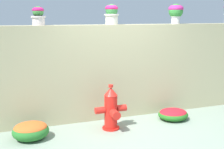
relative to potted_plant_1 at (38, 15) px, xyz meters
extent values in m
plane|color=gray|center=(1.43, -1.21, -2.07)|extent=(24.00, 24.00, 0.00)
cube|color=tan|center=(1.43, -0.01, -1.13)|extent=(6.54, 0.37, 1.89)
cylinder|color=beige|center=(0.00, 0.00, -0.10)|extent=(0.23, 0.23, 0.17)
cylinder|color=beige|center=(0.00, 0.00, -0.03)|extent=(0.27, 0.27, 0.03)
sphere|color=#3C8139|center=(0.00, 0.00, 0.06)|extent=(0.20, 0.20, 0.20)
ellipsoid|color=#C11E68|center=(0.00, 0.00, 0.09)|extent=(0.21, 0.21, 0.11)
cylinder|color=beige|center=(1.40, -0.04, -0.08)|extent=(0.24, 0.24, 0.21)
cylinder|color=beige|center=(1.40, -0.04, 0.01)|extent=(0.29, 0.29, 0.03)
sphere|color=#347A3A|center=(1.40, -0.04, 0.09)|extent=(0.24, 0.24, 0.24)
ellipsoid|color=#D01C61|center=(1.40, -0.04, 0.13)|extent=(0.25, 0.25, 0.13)
cylinder|color=silver|center=(2.84, -0.04, -0.10)|extent=(0.17, 0.17, 0.17)
cylinder|color=silver|center=(2.84, -0.04, -0.02)|extent=(0.20, 0.20, 0.03)
sphere|color=#328235|center=(2.84, -0.04, 0.08)|extent=(0.30, 0.30, 0.30)
ellipsoid|color=#BB277C|center=(2.84, -0.04, 0.14)|extent=(0.32, 0.32, 0.17)
cylinder|color=red|center=(1.14, -0.70, -2.05)|extent=(0.32, 0.32, 0.03)
cylinder|color=red|center=(1.14, -0.70, -1.75)|extent=(0.24, 0.24, 0.64)
cone|color=red|center=(1.14, -0.70, -1.36)|extent=(0.25, 0.25, 0.15)
cylinder|color=red|center=(1.14, -0.70, -1.26)|extent=(0.08, 0.08, 0.05)
cylinder|color=red|center=(0.94, -0.70, -1.69)|extent=(0.18, 0.12, 0.12)
cylinder|color=red|center=(1.35, -0.70, -1.69)|extent=(0.18, 0.12, 0.12)
cylinder|color=red|center=(1.14, -0.92, -1.72)|extent=(0.15, 0.20, 0.15)
ellipsoid|color=#287029|center=(-0.29, -0.68, -1.93)|extent=(0.62, 0.55, 0.31)
ellipsoid|color=#DE5C25|center=(-0.29, -0.68, -1.86)|extent=(0.55, 0.49, 0.17)
ellipsoid|color=#25671F|center=(2.49, -0.66, -1.97)|extent=(0.61, 0.55, 0.22)
ellipsoid|color=red|center=(2.49, -0.66, -1.92)|extent=(0.55, 0.49, 0.12)
camera|label=1|loc=(-0.60, -5.57, 0.00)|focal=47.36mm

